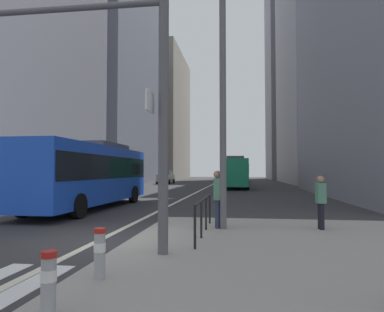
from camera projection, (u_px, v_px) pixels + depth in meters
name	position (u px, v px, depth m)	size (l,w,h in m)	color
ground_plane	(195.00, 193.00, 29.11)	(160.00, 160.00, 0.00)	#303033
median_island	(319.00, 254.00, 7.58)	(9.00, 10.00, 0.15)	gray
lane_centre_line	(206.00, 188.00, 39.01)	(0.20, 80.00, 0.01)	beige
office_tower_left_mid	(112.00, 14.00, 54.58)	(11.42, 25.78, 53.08)	slate
office_tower_left_far	(155.00, 117.00, 81.86)	(13.27, 23.70, 29.07)	gray
office_tower_right_mid	(325.00, 49.00, 54.13)	(12.51, 24.64, 41.79)	#9E9EA3
office_tower_right_far	(299.00, 61.00, 77.93)	(13.76, 17.58, 53.28)	gray
city_bus_blue_oncoming	(89.00, 172.00, 17.42)	(2.75, 10.93, 3.40)	blue
city_bus_red_receding	(235.00, 171.00, 38.19)	(2.86, 11.04, 3.40)	#198456
car_oncoming_mid	(166.00, 177.00, 51.28)	(2.19, 4.11, 1.94)	#B2A899
car_receding_near	(241.00, 177.00, 53.09)	(2.08, 4.43, 1.94)	gold
car_receding_far	(238.00, 176.00, 62.58)	(2.18, 4.44, 1.94)	maroon
traffic_signal_gantry	(81.00, 72.00, 7.69)	(5.69, 0.65, 6.00)	#515156
street_lamp_post	(223.00, 61.00, 10.66)	(5.50, 0.32, 8.00)	#56565B
bollard_front	(49.00, 279.00, 4.19)	(0.20, 0.20, 0.77)	#99999E
bollard_left	(100.00, 250.00, 5.63)	(0.20, 0.20, 0.81)	#99999E
pedestrian_railing	(204.00, 208.00, 9.66)	(0.06, 3.88, 0.98)	black
pedestrian_waiting	(321.00, 200.00, 10.39)	(0.25, 0.39, 1.59)	black
pedestrian_far	(217.00, 196.00, 10.66)	(0.27, 0.40, 1.75)	#2D334C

